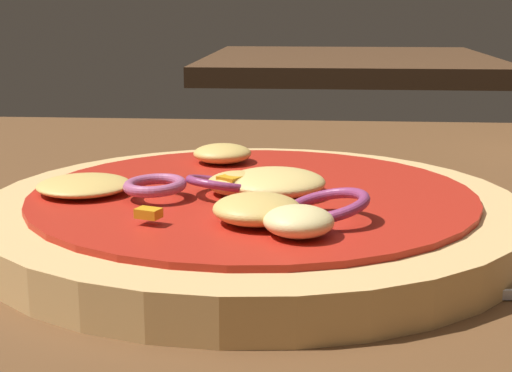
% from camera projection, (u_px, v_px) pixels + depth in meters
% --- Properties ---
extents(dining_table, '(1.28, 0.82, 0.04)m').
position_uv_depth(dining_table, '(300.00, 295.00, 0.35)').
color(dining_table, brown).
rests_on(dining_table, ground).
extents(pizza, '(0.26, 0.26, 0.03)m').
position_uv_depth(pizza, '(251.00, 212.00, 0.38)').
color(pizza, tan).
rests_on(pizza, dining_table).
extents(background_table, '(0.61, 0.67, 0.04)m').
position_uv_depth(background_table, '(349.00, 64.00, 1.66)').
color(background_table, '#4C301C').
rests_on(background_table, ground).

